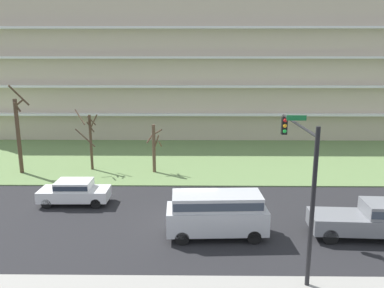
# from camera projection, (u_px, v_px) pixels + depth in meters

# --- Properties ---
(ground) EXTENTS (160.00, 160.00, 0.00)m
(ground) POSITION_uv_depth(u_px,v_px,m) (193.00, 220.00, 21.98)
(ground) COLOR #232326
(grass_lawn_strip) EXTENTS (80.00, 16.00, 0.08)m
(grass_lawn_strip) POSITION_uv_depth(u_px,v_px,m) (195.00, 158.00, 35.64)
(grass_lawn_strip) COLOR #66844C
(grass_lawn_strip) RESTS_ON ground
(apartment_building) EXTENTS (53.85, 11.52, 15.57)m
(apartment_building) POSITION_uv_depth(u_px,v_px,m) (195.00, 71.00, 46.91)
(apartment_building) COLOR beige
(apartment_building) RESTS_ON ground
(tree_far_left) EXTENTS (1.50, 1.67, 7.27)m
(tree_far_left) POSITION_uv_depth(u_px,v_px,m) (18.00, 133.00, 30.29)
(tree_far_left) COLOR #4C3828
(tree_far_left) RESTS_ON ground
(tree_left) EXTENTS (1.88, 1.88, 5.16)m
(tree_left) POSITION_uv_depth(u_px,v_px,m) (90.00, 138.00, 31.30)
(tree_left) COLOR #4C3828
(tree_left) RESTS_ON ground
(tree_center) EXTENTS (1.32, 1.32, 4.02)m
(tree_center) POSITION_uv_depth(u_px,v_px,m) (154.00, 147.00, 30.79)
(tree_center) COLOR brown
(tree_center) RESTS_ON ground
(pickup_gray_near_left) EXTENTS (5.50, 2.29, 1.95)m
(pickup_gray_near_left) POSITION_uv_depth(u_px,v_px,m) (368.00, 219.00, 19.70)
(pickup_gray_near_left) COLOR slate
(pickup_gray_near_left) RESTS_ON ground
(van_silver_center_left) EXTENTS (5.29, 2.24, 2.36)m
(van_silver_center_left) POSITION_uv_depth(u_px,v_px,m) (217.00, 211.00, 19.71)
(van_silver_center_left) COLOR #B7BABF
(van_silver_center_left) RESTS_ON ground
(sedan_white_center_right) EXTENTS (4.42, 1.86, 1.57)m
(sedan_white_center_right) POSITION_uv_depth(u_px,v_px,m) (74.00, 191.00, 24.32)
(sedan_white_center_right) COLOR white
(sedan_white_center_right) RESTS_ON ground
(traffic_signal_mast) EXTENTS (0.90, 5.77, 6.70)m
(traffic_signal_mast) POSITION_uv_depth(u_px,v_px,m) (301.00, 167.00, 16.34)
(traffic_signal_mast) COLOR black
(traffic_signal_mast) RESTS_ON ground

